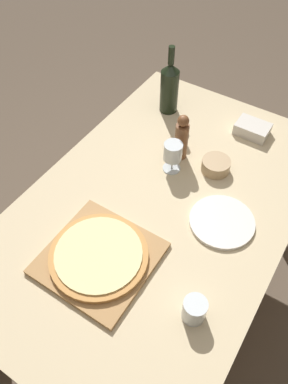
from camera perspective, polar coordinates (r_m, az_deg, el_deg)
The scene contains 11 objects.
ground_plane at distance 2.10m, azimuth 1.72°, elevation -14.45°, with size 12.00×12.00×0.00m, color brown.
dining_table at distance 1.52m, azimuth 2.30°, elevation -3.69°, with size 0.96×1.52×0.76m.
cutting_board at distance 1.31m, azimuth -6.84°, elevation -9.95°, with size 0.36×0.36×0.02m.
pizza at distance 1.29m, azimuth -6.92°, elevation -9.50°, with size 0.34×0.34×0.02m.
wine_bottle at distance 1.78m, azimuth 3.90°, elevation 15.69°, with size 0.08×0.08×0.33m.
pepper_mill at distance 1.55m, azimuth 5.74°, elevation 8.19°, with size 0.06×0.06×0.22m.
wine_glass at distance 1.50m, azimuth 4.42°, elevation 5.99°, with size 0.08×0.08×0.14m.
small_bowl at distance 1.57m, azimuth 10.87°, elevation 4.01°, with size 0.12×0.12×0.05m.
drinking_tumbler at distance 1.20m, azimuth 7.68°, elevation -17.35°, with size 0.08×0.08×0.09m.
dinner_plate at distance 1.42m, azimuth 11.78°, elevation -4.41°, with size 0.24×0.24×0.01m.
food_container at distance 1.77m, azimuth 16.19°, elevation 9.22°, with size 0.15×0.10×0.05m.
Camera 1 is at (0.43, -0.78, 1.90)m, focal length 35.00 mm.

